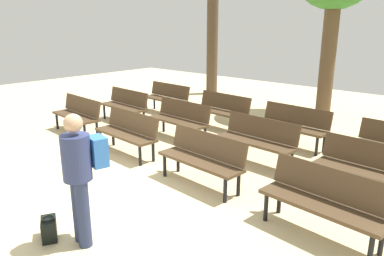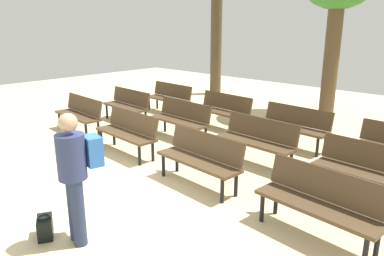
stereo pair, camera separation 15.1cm
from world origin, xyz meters
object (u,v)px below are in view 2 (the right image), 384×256
object	(u,v)px
bench_r1_c1	(181,118)
bench_r2_c1	(223,109)
bench_r0_c1	(128,130)
bench_r1_c3	(368,169)
bench_r1_c0	(127,104)
visitor_with_backpack	(76,171)
bench_r0_c3	(320,200)
bench_r0_c0	(80,112)
bench_r2_c0	(169,96)
tree_2	(216,48)
handbag	(45,227)
bench_r0_c2	(201,156)
bench_r2_c2	(294,124)
bench_r1_c2	(258,138)

from	to	relation	value
bench_r1_c1	bench_r2_c1	world-z (taller)	same
bench_r0_c1	bench_r1_c3	distance (m)	4.50
bench_r1_c0	visitor_with_backpack	world-z (taller)	visitor_with_backpack
bench_r1_c3	bench_r2_c1	distance (m)	4.43
bench_r1_c3	bench_r0_c3	bearing A→B (deg)	-89.95
bench_r0_c0	bench_r1_c1	distance (m)	2.57
bench_r2_c0	tree_2	size ratio (longest dim) A/B	0.47
bench_r0_c3	bench_r2_c0	xyz separation A→B (m)	(-6.25, 3.29, 0.00)
bench_r1_c1	bench_r1_c3	size ratio (longest dim) A/B	1.00
bench_r2_c1	handbag	distance (m)	5.74
bench_r1_c3	bench_r2_c0	world-z (taller)	same
bench_r0_c2	handbag	bearing A→B (deg)	-95.21
bench_r1_c1	bench_r1_c3	distance (m)	4.28
bench_r2_c0	bench_r0_c1	bearing A→B (deg)	-54.23
bench_r0_c0	bench_r0_c3	size ratio (longest dim) A/B	1.00
bench_r2_c0	bench_r2_c2	distance (m)	4.26
bench_r1_c2	handbag	bearing A→B (deg)	-94.59
bench_r1_c1	bench_r2_c0	world-z (taller)	same
bench_r0_c1	bench_r1_c0	bearing A→B (deg)	146.18
bench_r0_c1	visitor_with_backpack	size ratio (longest dim) A/B	0.98
bench_r0_c0	bench_r0_c1	world-z (taller)	same
bench_r0_c1	bench_r1_c2	distance (m)	2.63
tree_2	bench_r0_c0	bearing A→B (deg)	-81.64
tree_2	visitor_with_backpack	xyz separation A→B (m)	(5.20, -8.81, -0.77)
bench_r0_c2	bench_r2_c1	bearing A→B (deg)	125.77
bench_r2_c2	tree_2	distance (m)	6.56
bench_r2_c2	tree_2	size ratio (longest dim) A/B	0.48
bench_r2_c1	bench_r1_c3	bearing A→B (deg)	-18.03
bench_r0_c1	handbag	size ratio (longest dim) A/B	4.42
bench_r2_c0	visitor_with_backpack	size ratio (longest dim) A/B	0.98
bench_r1_c1	bench_r2_c2	bearing A→B (deg)	32.25
bench_r0_c3	tree_2	distance (m)	9.97
bench_r0_c0	bench_r1_c0	world-z (taller)	same
bench_r0_c2	visitor_with_backpack	xyz separation A→B (m)	(0.04, -2.27, 0.43)
bench_r0_c2	bench_r2_c1	world-z (taller)	same
bench_r1_c0	bench_r1_c1	xyz separation A→B (m)	(2.16, -0.07, 0.00)
bench_r0_c0	bench_r0_c2	world-z (taller)	same
bench_r2_c1	bench_r0_c1	bearing A→B (deg)	-90.72
bench_r0_c0	bench_r2_c2	distance (m)	5.11
bench_r1_c1	bench_r2_c0	size ratio (longest dim) A/B	1.00
bench_r1_c2	tree_2	bearing A→B (deg)	138.75
bench_r2_c0	bench_r2_c1	world-z (taller)	same
bench_r1_c2	bench_r0_c2	bearing A→B (deg)	-92.39
bench_r0_c0	handbag	world-z (taller)	bench_r0_c0
bench_r2_c0	bench_r2_c1	size ratio (longest dim) A/B	1.00
bench_r1_c3	visitor_with_backpack	bearing A→B (deg)	-118.13
bench_r1_c0	bench_r1_c1	bearing A→B (deg)	0.97
bench_r0_c2	bench_r2_c0	world-z (taller)	same
bench_r1_c0	bench_r2_c2	xyz separation A→B (m)	(4.36, 1.21, 0.00)
bench_r1_c1	bench_r0_c1	bearing A→B (deg)	-90.20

